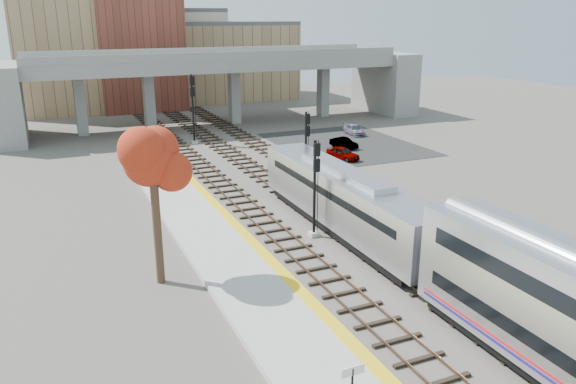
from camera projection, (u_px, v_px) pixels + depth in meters
name	position (u px, v px, depth m)	size (l,w,h in m)	color
ground	(371.00, 265.00, 32.21)	(160.00, 160.00, 0.00)	#47423D
platform	(253.00, 285.00, 29.36)	(4.50, 60.00, 0.35)	#9E9E99
yellow_strip	(286.00, 276.00, 30.04)	(0.70, 60.00, 0.01)	yellow
tracks	(296.00, 199.00, 43.44)	(10.70, 95.00, 0.25)	black
overpass	(218.00, 79.00, 71.57)	(54.00, 12.00, 9.50)	slate
buildings_far	(155.00, 53.00, 88.34)	(43.00, 21.00, 20.60)	#9E845B
parking_lot	(345.00, 144.00, 62.00)	(14.00, 18.00, 0.04)	black
locomotive	(344.00, 199.00, 36.35)	(3.02, 19.05, 4.10)	#A8AAB2
signal_mast_near	(315.00, 192.00, 35.35)	(0.60, 0.64, 6.34)	#9E9E99
signal_mast_mid	(306.00, 153.00, 45.51)	(0.60, 0.64, 6.33)	#9E9E99
signal_mast_far	(193.00, 109.00, 61.11)	(0.60, 0.64, 7.57)	#9E9E99
station_sign	(352.00, 383.00, 18.70)	(0.90, 0.08, 2.27)	black
tree	(152.00, 163.00, 28.11)	(3.60, 3.60, 8.90)	#382619
car_a	(343.00, 153.00, 55.19)	(1.45, 3.61, 1.23)	#99999E
car_b	(344.00, 143.00, 59.88)	(1.17, 3.36, 1.11)	#99999E
car_c	(354.00, 130.00, 66.66)	(1.57, 3.85, 1.12)	#99999E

